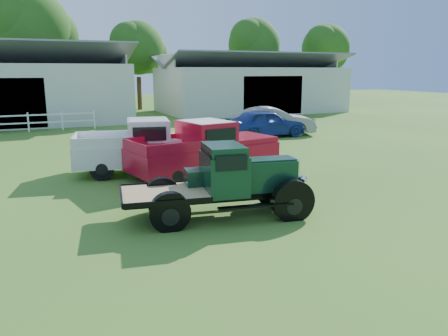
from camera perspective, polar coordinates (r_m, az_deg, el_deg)
name	(u,v)px	position (r m, az deg, el deg)	size (l,w,h in m)	color
ground	(235,217)	(11.53, 1.47, -6.38)	(120.00, 120.00, 0.00)	#426824
shed_right	(250,83)	(41.33, 3.36, 11.00)	(16.80, 9.20, 5.20)	#B0B39E
tree_b	(35,48)	(43.93, -23.41, 14.23)	(6.90, 6.90, 11.50)	#204B10
tree_c	(138,63)	(43.95, -11.15, 13.37)	(5.40, 5.40, 9.00)	#204B10
tree_d	(254,59)	(49.38, 3.90, 14.04)	(6.00, 6.00, 10.00)	#204B10
tree_e	(325,61)	(51.89, 13.05, 13.41)	(5.70, 5.70, 9.50)	#204B10
vintage_flatbed	(220,181)	(11.33, -0.47, -1.70)	(4.81, 1.91, 1.91)	#113322
red_pickup	(204,149)	(15.63, -2.65, 2.52)	(5.59, 2.15, 2.04)	#B00D25
white_pickup	(146,147)	(16.49, -10.16, 2.75)	(5.36, 2.08, 1.97)	silver
misc_car_blue	(266,123)	(25.37, 5.45, 5.87)	(1.88, 4.67, 1.59)	navy
misc_car_grey	(272,121)	(26.23, 6.35, 6.12)	(1.73, 4.95, 1.63)	gray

